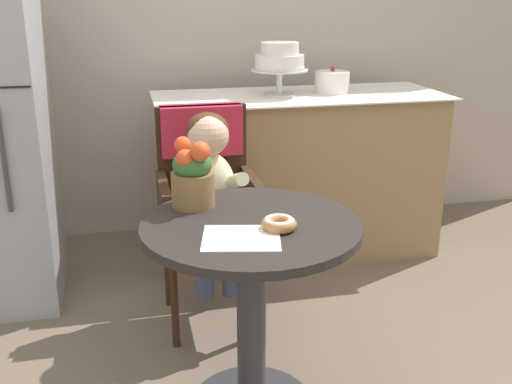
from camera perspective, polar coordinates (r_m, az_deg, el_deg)
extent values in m
cube|color=#B2A393|center=(3.63, -6.99, 17.34)|extent=(4.80, 0.10, 2.70)
cylinder|color=#282321|center=(1.94, -0.47, -3.32)|extent=(0.72, 0.72, 0.03)
cylinder|color=#333338|center=(2.10, -0.45, -12.45)|extent=(0.10, 0.10, 0.69)
cube|color=#332114|center=(2.60, -4.45, -3.02)|extent=(0.42, 0.42, 0.04)
cube|color=#332114|center=(2.70, -5.18, 3.44)|extent=(0.40, 0.04, 0.46)
cube|color=#332114|center=(2.54, -8.75, -0.99)|extent=(0.04, 0.38, 0.18)
cube|color=#332114|center=(2.59, -0.35, -0.38)|extent=(0.04, 0.38, 0.18)
cube|color=#B22338|center=(2.67, -5.25, 5.93)|extent=(0.36, 0.11, 0.22)
cylinder|color=#332114|center=(2.52, -7.80, -10.04)|extent=(0.03, 0.03, 0.45)
cylinder|color=#332114|center=(2.57, 0.31, -9.28)|extent=(0.03, 0.03, 0.45)
cylinder|color=#332114|center=(2.84, -8.47, -6.59)|extent=(0.03, 0.03, 0.45)
cylinder|color=#332114|center=(2.89, -1.30, -5.99)|extent=(0.03, 0.03, 0.45)
ellipsoid|color=beige|center=(2.52, -4.48, 0.45)|extent=(0.22, 0.16, 0.30)
sphere|color=#E0B293|center=(2.45, -4.58, 5.42)|extent=(0.17, 0.17, 0.17)
ellipsoid|color=#4C2D19|center=(2.46, -4.66, 6.02)|extent=(0.17, 0.17, 0.14)
cylinder|color=beige|center=(2.41, -6.44, 0.78)|extent=(0.08, 0.23, 0.13)
sphere|color=#E0B293|center=(2.36, -5.93, -1.38)|extent=(0.06, 0.06, 0.06)
cylinder|color=beige|center=(2.44, -2.00, 1.09)|extent=(0.08, 0.23, 0.13)
sphere|color=#E0B293|center=(2.39, -1.86, -1.08)|extent=(0.06, 0.06, 0.06)
cylinder|color=#3F4760|center=(2.48, -5.41, -2.62)|extent=(0.09, 0.22, 0.09)
cylinder|color=#3F4760|center=(2.44, -4.94, -7.26)|extent=(0.08, 0.08, 0.26)
cylinder|color=#3F4760|center=(2.49, -2.89, -2.43)|extent=(0.09, 0.22, 0.09)
cylinder|color=#3F4760|center=(2.46, -2.38, -7.03)|extent=(0.08, 0.08, 0.26)
cube|color=white|center=(1.81, -1.41, -4.42)|extent=(0.27, 0.25, 0.00)
torus|color=#AD7542|center=(1.87, 2.21, -3.07)|extent=(0.11, 0.11, 0.04)
torus|color=white|center=(1.87, 2.21, -2.78)|extent=(0.10, 0.10, 0.02)
cylinder|color=brown|center=(2.07, -6.03, 0.27)|extent=(0.15, 0.15, 0.12)
ellipsoid|color=#38662D|center=(2.05, -6.12, 2.66)|extent=(0.14, 0.14, 0.10)
sphere|color=#E54C23|center=(2.05, -5.13, 2.56)|extent=(0.07, 0.07, 0.07)
sphere|color=#E54C23|center=(2.08, -5.52, 3.83)|extent=(0.05, 0.05, 0.05)
sphere|color=#E54C23|center=(2.06, -7.01, 4.50)|extent=(0.06, 0.06, 0.06)
sphere|color=#E54C23|center=(2.04, -6.83, 3.27)|extent=(0.06, 0.06, 0.06)
sphere|color=#E54C23|center=(2.01, -6.78, 3.18)|extent=(0.06, 0.06, 0.06)
sphere|color=#E54C23|center=(1.99, -5.36, 3.88)|extent=(0.07, 0.07, 0.07)
cube|color=#93754C|center=(3.34, 4.05, 1.62)|extent=(1.50, 0.56, 0.90)
cube|color=white|center=(3.24, 4.23, 9.18)|extent=(1.56, 0.62, 0.01)
cylinder|color=silver|center=(3.21, 2.23, 9.28)|extent=(0.16, 0.16, 0.01)
cylinder|color=silver|center=(3.20, 2.24, 10.43)|extent=(0.03, 0.03, 0.12)
cylinder|color=silver|center=(3.19, 2.26, 11.57)|extent=(0.30, 0.30, 0.01)
cylinder|color=white|center=(3.18, 2.27, 12.31)|extent=(0.25, 0.25, 0.08)
cylinder|color=white|center=(3.18, 2.26, 11.84)|extent=(0.26, 0.26, 0.01)
cylinder|color=white|center=(3.17, 2.29, 13.55)|extent=(0.20, 0.20, 0.06)
cylinder|color=white|center=(3.18, 2.28, 13.15)|extent=(0.20, 0.20, 0.01)
cylinder|color=white|center=(3.31, 7.26, 10.38)|extent=(0.19, 0.19, 0.12)
sphere|color=red|center=(3.30, 7.31, 11.58)|extent=(0.02, 0.02, 0.02)
cylinder|color=#3F3F44|center=(2.67, -22.93, 2.78)|extent=(0.02, 0.02, 0.45)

